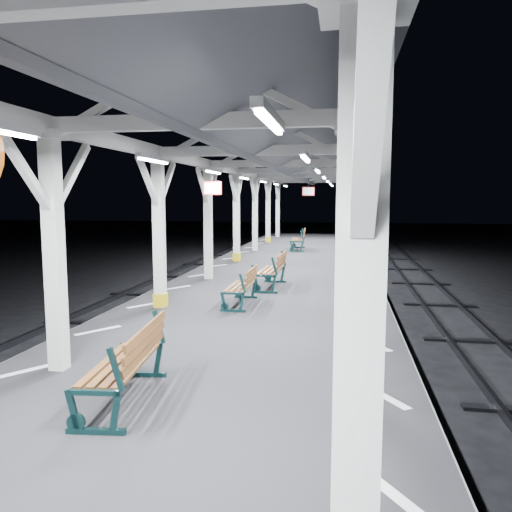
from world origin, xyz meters
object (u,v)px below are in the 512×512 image
(bench_mid, at_px, (244,285))
(bench_extra, at_px, (300,239))
(bench_far, at_px, (274,269))
(bench_near, at_px, (130,361))

(bench_mid, bearing_deg, bench_extra, 88.27)
(bench_mid, xyz_separation_m, bench_extra, (0.24, 12.09, 0.07))
(bench_mid, xyz_separation_m, bench_far, (0.39, 2.24, 0.06))
(bench_near, height_order, bench_mid, bench_near)
(bench_mid, relative_size, bench_far, 0.89)
(bench_near, xyz_separation_m, bench_far, (0.66, 7.76, 0.00))
(bench_mid, bearing_deg, bench_near, -93.40)
(bench_mid, height_order, bench_extra, bench_extra)
(bench_near, relative_size, bench_mid, 1.15)
(bench_mid, relative_size, bench_extra, 0.86)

